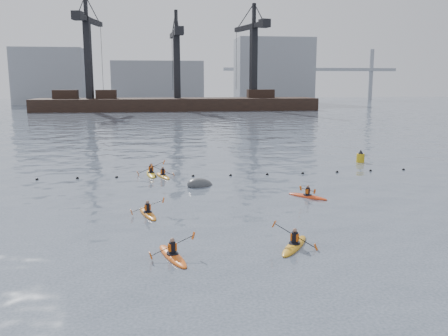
# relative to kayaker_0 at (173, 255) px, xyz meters

# --- Properties ---
(ground) EXTENTS (400.00, 400.00, 0.00)m
(ground) POSITION_rel_kayaker_0_xyz_m (4.09, -4.96, -0.09)
(ground) COLOR #34404C
(ground) RESTS_ON ground
(float_line) EXTENTS (33.24, 0.73, 0.24)m
(float_line) POSITION_rel_kayaker_0_xyz_m (3.59, 17.57, -0.06)
(float_line) COLOR black
(float_line) RESTS_ON ground
(barge_pier) EXTENTS (72.00, 19.30, 29.50)m
(barge_pier) POSITION_rel_kayaker_0_xyz_m (3.87, 105.03, 1.80)
(barge_pier) COLOR black
(barge_pier) RESTS_ON ground
(skyline) EXTENTS (141.00, 28.00, 22.00)m
(skyline) POSITION_rel_kayaker_0_xyz_m (6.32, 145.31, 9.15)
(skyline) COLOR gray
(skyline) RESTS_ON ground
(kayaker_0) EXTENTS (2.03, 3.10, 1.10)m
(kayaker_0) POSITION_rel_kayaker_0_xyz_m (0.00, 0.00, 0.00)
(kayaker_0) COLOR orange
(kayaker_0) RESTS_ON ground
(kayaker_1) EXTENTS (2.22, 2.98, 1.23)m
(kayaker_1) POSITION_rel_kayaker_0_xyz_m (5.58, 0.56, 0.00)
(kayaker_1) COLOR orange
(kayaker_1) RESTS_ON ground
(kayaker_2) EXTENTS (1.95, 2.97, 1.02)m
(kayaker_2) POSITION_rel_kayaker_0_xyz_m (-1.22, 6.83, -0.00)
(kayaker_2) COLOR #BF6611
(kayaker_2) RESTS_ON ground
(kayaker_3) EXTENTS (1.94, 2.90, 1.15)m
(kayaker_3) POSITION_rel_kayaker_0_xyz_m (-0.30, 17.71, -0.01)
(kayaker_3) COLOR orange
(kayaker_3) RESTS_ON ground
(kayaker_4) EXTENTS (2.36, 2.50, 1.03)m
(kayaker_4) POSITION_rel_kayaker_0_xyz_m (9.05, 9.60, -0.01)
(kayaker_4) COLOR red
(kayaker_4) RESTS_ON ground
(kayaker_5) EXTENTS (2.32, 3.39, 1.29)m
(kayaker_5) POSITION_rel_kayaker_0_xyz_m (-1.24, 18.63, 0.01)
(kayaker_5) COLOR yellow
(kayaker_5) RESTS_ON ground
(mooring_buoy) EXTENTS (2.68, 2.34, 1.52)m
(mooring_buoy) POSITION_rel_kayaker_0_xyz_m (2.37, 14.01, -0.09)
(mooring_buoy) COLOR #404346
(mooring_buoy) RESTS_ON ground
(nav_buoy) EXTENTS (0.74, 0.74, 1.35)m
(nav_buoy) POSITION_rel_kayaker_0_xyz_m (18.09, 22.11, 0.32)
(nav_buoy) COLOR yellow
(nav_buoy) RESTS_ON ground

